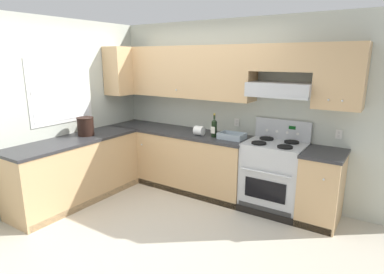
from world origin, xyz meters
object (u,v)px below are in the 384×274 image
at_px(stove, 273,176).
at_px(bucket, 86,126).
at_px(wine_bottle, 214,128).
at_px(paper_towel_roll, 199,131).
at_px(bowl, 232,137).

distance_m(stove, bucket, 2.73).
relative_size(wine_bottle, paper_towel_roll, 2.43).
bearing_deg(bucket, stove, 22.15).
distance_m(wine_bottle, bucket, 1.86).
xyz_separation_m(bowl, bucket, (-1.86, -0.98, 0.11)).
bearing_deg(bucket, wine_bottle, 30.24).
xyz_separation_m(wine_bottle, bucket, (-1.60, -0.94, 0.00)).
bearing_deg(bowl, bucket, -152.22).
height_order(bowl, paper_towel_roll, paper_towel_roll).
distance_m(bucket, paper_towel_roll, 1.65).
xyz_separation_m(stove, paper_towel_roll, (-1.11, -0.10, 0.50)).
bearing_deg(stove, bucket, -157.85).
relative_size(bucket, paper_towel_roll, 1.90).
bearing_deg(paper_towel_roll, stove, 5.03).
relative_size(stove, bowl, 3.39).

